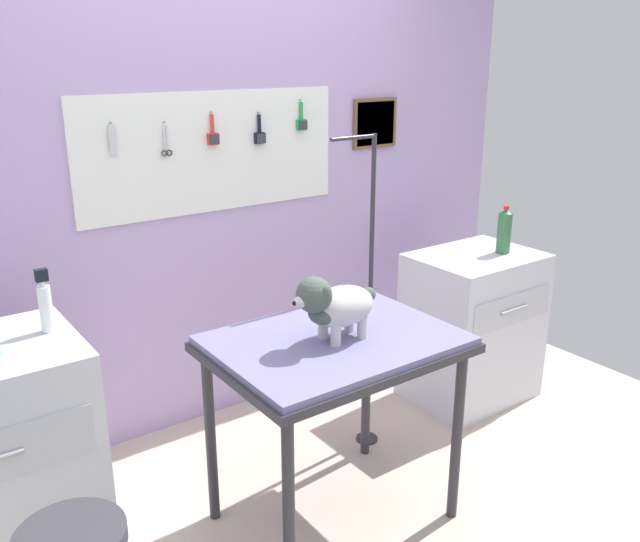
{
  "coord_description": "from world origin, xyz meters",
  "views": [
    {
      "loc": [
        -1.5,
        -1.74,
        1.9
      ],
      "look_at": [
        -0.09,
        0.21,
        1.11
      ],
      "focal_mm": 37.55,
      "sensor_mm": 36.0,
      "label": 1
    }
  ],
  "objects_px": {
    "grooming_arm": "(369,309)",
    "cabinet_right": "(472,326)",
    "soda_bottle": "(504,231)",
    "dog": "(334,305)",
    "grooming_table": "(335,357)"
  },
  "relations": [
    {
      "from": "grooming_arm",
      "to": "soda_bottle",
      "type": "relative_size",
      "value": 5.94
    },
    {
      "from": "grooming_arm",
      "to": "dog",
      "type": "height_order",
      "value": "grooming_arm"
    },
    {
      "from": "grooming_table",
      "to": "grooming_arm",
      "type": "bearing_deg",
      "value": 37.53
    },
    {
      "from": "cabinet_right",
      "to": "soda_bottle",
      "type": "height_order",
      "value": "soda_bottle"
    },
    {
      "from": "grooming_table",
      "to": "cabinet_right",
      "type": "xyz_separation_m",
      "value": [
        1.28,
        0.41,
        -0.33
      ]
    },
    {
      "from": "dog",
      "to": "cabinet_right",
      "type": "xyz_separation_m",
      "value": [
        1.3,
        0.43,
        -0.56
      ]
    },
    {
      "from": "dog",
      "to": "soda_bottle",
      "type": "height_order",
      "value": "dog"
    },
    {
      "from": "grooming_table",
      "to": "soda_bottle",
      "type": "height_order",
      "value": "soda_bottle"
    },
    {
      "from": "grooming_arm",
      "to": "cabinet_right",
      "type": "distance_m",
      "value": 0.85
    },
    {
      "from": "grooming_table",
      "to": "grooming_arm",
      "type": "distance_m",
      "value": 0.61
    },
    {
      "from": "grooming_table",
      "to": "cabinet_right",
      "type": "distance_m",
      "value": 1.38
    },
    {
      "from": "dog",
      "to": "grooming_table",
      "type": "bearing_deg",
      "value": 47.28
    },
    {
      "from": "cabinet_right",
      "to": "grooming_arm",
      "type": "bearing_deg",
      "value": -177.55
    },
    {
      "from": "grooming_arm",
      "to": "soda_bottle",
      "type": "xyz_separation_m",
      "value": [
        0.93,
        -0.02,
        0.25
      ]
    },
    {
      "from": "grooming_arm",
      "to": "dog",
      "type": "bearing_deg",
      "value": -141.95
    }
  ]
}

